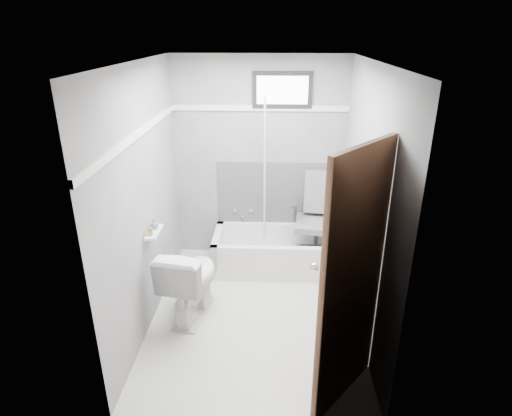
# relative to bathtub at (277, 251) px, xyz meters

# --- Properties ---
(floor) EXTENTS (2.60, 2.60, 0.00)m
(floor) POSITION_rel_bathtub_xyz_m (-0.23, -0.93, -0.21)
(floor) COLOR white
(floor) RESTS_ON ground
(ceiling) EXTENTS (2.60, 2.60, 0.00)m
(ceiling) POSITION_rel_bathtub_xyz_m (-0.23, -0.93, 2.19)
(ceiling) COLOR silver
(ceiling) RESTS_ON floor
(wall_back) EXTENTS (2.00, 0.02, 2.40)m
(wall_back) POSITION_rel_bathtub_xyz_m (-0.23, 0.37, 0.99)
(wall_back) COLOR slate
(wall_back) RESTS_ON floor
(wall_front) EXTENTS (2.00, 0.02, 2.40)m
(wall_front) POSITION_rel_bathtub_xyz_m (-0.23, -2.23, 0.99)
(wall_front) COLOR slate
(wall_front) RESTS_ON floor
(wall_left) EXTENTS (0.02, 2.60, 2.40)m
(wall_left) POSITION_rel_bathtub_xyz_m (-1.23, -0.93, 0.99)
(wall_left) COLOR slate
(wall_left) RESTS_ON floor
(wall_right) EXTENTS (0.02, 2.60, 2.40)m
(wall_right) POSITION_rel_bathtub_xyz_m (0.77, -0.93, 0.99)
(wall_right) COLOR slate
(wall_right) RESTS_ON floor
(bathtub) EXTENTS (1.50, 0.70, 0.42)m
(bathtub) POSITION_rel_bathtub_xyz_m (0.00, 0.00, 0.00)
(bathtub) COLOR white
(bathtub) RESTS_ON floor
(office_chair) EXTENTS (0.64, 0.64, 1.00)m
(office_chair) POSITION_rel_bathtub_xyz_m (0.45, 0.05, 0.41)
(office_chair) COLOR slate
(office_chair) RESTS_ON bathtub
(toilet) EXTENTS (0.57, 0.85, 0.77)m
(toilet) POSITION_rel_bathtub_xyz_m (-0.85, -0.96, 0.17)
(toilet) COLOR white
(toilet) RESTS_ON floor
(door) EXTENTS (0.78, 0.78, 2.00)m
(door) POSITION_rel_bathtub_xyz_m (0.75, -2.21, 0.79)
(door) COLOR brown
(door) RESTS_ON floor
(window) EXTENTS (0.66, 0.04, 0.40)m
(window) POSITION_rel_bathtub_xyz_m (0.02, 0.36, 1.81)
(window) COLOR black
(window) RESTS_ON wall_back
(backerboard) EXTENTS (1.50, 0.02, 0.78)m
(backerboard) POSITION_rel_bathtub_xyz_m (0.02, 0.36, 0.59)
(backerboard) COLOR #4C4C4F
(backerboard) RESTS_ON wall_back
(trim_back) EXTENTS (2.00, 0.02, 0.06)m
(trim_back) POSITION_rel_bathtub_xyz_m (-0.23, 0.36, 1.61)
(trim_back) COLOR white
(trim_back) RESTS_ON wall_back
(trim_left) EXTENTS (0.02, 2.60, 0.06)m
(trim_left) POSITION_rel_bathtub_xyz_m (-1.22, -0.93, 1.61)
(trim_left) COLOR white
(trim_left) RESTS_ON wall_left
(pole) EXTENTS (0.02, 0.37, 1.92)m
(pole) POSITION_rel_bathtub_xyz_m (-0.16, 0.13, 0.84)
(pole) COLOR silver
(pole) RESTS_ON bathtub
(shelf) EXTENTS (0.10, 0.32, 0.02)m
(shelf) POSITION_rel_bathtub_xyz_m (-1.16, -0.96, 0.69)
(shelf) COLOR white
(shelf) RESTS_ON wall_left
(soap_bottle_a) EXTENTS (0.05, 0.05, 0.09)m
(soap_bottle_a) POSITION_rel_bathtub_xyz_m (-1.17, -1.04, 0.76)
(soap_bottle_a) COLOR #9F874F
(soap_bottle_a) RESTS_ON shelf
(soap_bottle_b) EXTENTS (0.10, 0.10, 0.10)m
(soap_bottle_b) POSITION_rel_bathtub_xyz_m (-1.17, -0.90, 0.75)
(soap_bottle_b) COLOR slate
(soap_bottle_b) RESTS_ON shelf
(faucet) EXTENTS (0.26, 0.10, 0.16)m
(faucet) POSITION_rel_bathtub_xyz_m (-0.43, 0.34, 0.34)
(faucet) COLOR silver
(faucet) RESTS_ON wall_back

